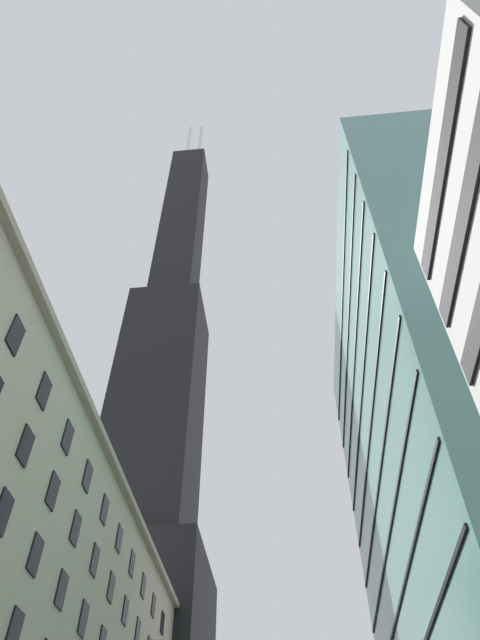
{
  "coord_description": "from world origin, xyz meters",
  "views": [
    {
      "loc": [
        4.3,
        -13.25,
        1.43
      ],
      "look_at": [
        1.98,
        10.41,
        27.57
      ],
      "focal_mm": 31.49,
      "sensor_mm": 36.0,
      "label": 1
    }
  ],
  "objects": [
    {
      "name": "dark_skyscraper",
      "position": [
        -19.89,
        70.18,
        57.32
      ],
      "size": [
        22.26,
        22.26,
        199.1
      ],
      "color": "black",
      "rests_on": "ground"
    }
  ]
}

